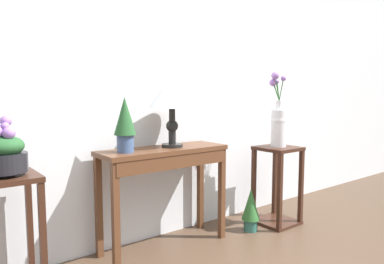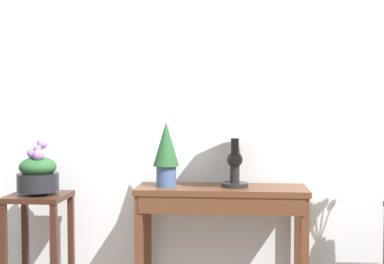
{
  "view_description": "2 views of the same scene",
  "coord_description": "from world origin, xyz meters",
  "px_view_note": "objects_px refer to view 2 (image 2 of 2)",
  "views": [
    {
      "loc": [
        -1.45,
        -1.03,
        1.18
      ],
      "look_at": [
        0.25,
        1.16,
        0.9
      ],
      "focal_mm": 33.21,
      "sensor_mm": 36.0,
      "label": 1
    },
    {
      "loc": [
        0.09,
        -1.76,
        1.24
      ],
      "look_at": [
        -0.16,
        1.2,
        1.11
      ],
      "focal_mm": 46.88,
      "sensor_mm": 36.0,
      "label": 2
    }
  ],
  "objects_px": {
    "table_lamp": "(235,119)",
    "console_table": "(221,210)",
    "potted_plant_on_console": "(166,151)",
    "planter_bowl_wide_left": "(38,173)",
    "pedestal_stand_left": "(39,254)"
  },
  "relations": [
    {
      "from": "table_lamp",
      "to": "console_table",
      "type": "bearing_deg",
      "value": -165.46
    },
    {
      "from": "console_table",
      "to": "potted_plant_on_console",
      "type": "bearing_deg",
      "value": 179.45
    },
    {
      "from": "table_lamp",
      "to": "planter_bowl_wide_left",
      "type": "relative_size",
      "value": 1.65
    },
    {
      "from": "console_table",
      "to": "pedestal_stand_left",
      "type": "height_order",
      "value": "console_table"
    },
    {
      "from": "console_table",
      "to": "pedestal_stand_left",
      "type": "bearing_deg",
      "value": -177.63
    },
    {
      "from": "console_table",
      "to": "planter_bowl_wide_left",
      "type": "bearing_deg",
      "value": -177.56
    },
    {
      "from": "pedestal_stand_left",
      "to": "planter_bowl_wide_left",
      "type": "bearing_deg",
      "value": -74.36
    },
    {
      "from": "console_table",
      "to": "pedestal_stand_left",
      "type": "distance_m",
      "value": 1.14
    },
    {
      "from": "table_lamp",
      "to": "planter_bowl_wide_left",
      "type": "xyz_separation_m",
      "value": [
        -1.18,
        -0.07,
        -0.33
      ]
    },
    {
      "from": "table_lamp",
      "to": "potted_plant_on_console",
      "type": "xyz_separation_m",
      "value": [
        -0.41,
        -0.02,
        -0.19
      ]
    },
    {
      "from": "table_lamp",
      "to": "pedestal_stand_left",
      "type": "bearing_deg",
      "value": -176.79
    },
    {
      "from": "potted_plant_on_console",
      "to": "planter_bowl_wide_left",
      "type": "xyz_separation_m",
      "value": [
        -0.77,
        -0.05,
        -0.14
      ]
    },
    {
      "from": "table_lamp",
      "to": "potted_plant_on_console",
      "type": "height_order",
      "value": "table_lamp"
    },
    {
      "from": "table_lamp",
      "to": "pedestal_stand_left",
      "type": "height_order",
      "value": "table_lamp"
    },
    {
      "from": "console_table",
      "to": "planter_bowl_wide_left",
      "type": "distance_m",
      "value": 1.13
    }
  ]
}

